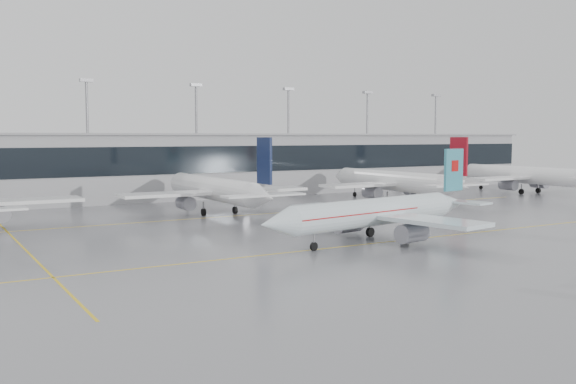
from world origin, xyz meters
TOP-DOWN VIEW (x-y plane):
  - ground at (0.00, 0.00)m, footprint 320.00×320.00m
  - taxi_line_main at (0.00, 0.00)m, footprint 120.00×0.25m
  - taxi_line_north at (0.00, 30.00)m, footprint 120.00×0.25m
  - taxi_line_cross at (-30.00, 15.00)m, footprint 0.25×60.00m
  - terminal at (0.00, 62.00)m, footprint 180.00×15.00m
  - terminal_glass at (0.00, 54.45)m, footprint 180.00×0.20m
  - terminal_roof at (0.00, 62.00)m, footprint 182.00×16.00m
  - light_masts at (0.00, 68.00)m, footprint 156.40×1.00m
  - air_canada_jet at (5.94, 1.31)m, footprint 33.62×26.45m
  - parked_jet_c at (-0.00, 33.69)m, footprint 29.64×36.96m
  - parked_jet_d at (35.00, 33.69)m, footprint 29.64×36.96m
  - parked_jet_e at (70.00, 33.69)m, footprint 29.64×36.96m

SIDE VIEW (x-z plane):
  - ground at x=0.00m, z-range 0.00..0.00m
  - taxi_line_main at x=0.00m, z-range 0.00..0.01m
  - taxi_line_north at x=0.00m, z-range 0.00..0.01m
  - taxi_line_cross at x=-30.00m, z-range 0.00..0.01m
  - air_canada_jet at x=5.94m, z-range -1.92..8.35m
  - parked_jet_c at x=0.00m, z-range -2.15..9.57m
  - parked_jet_d at x=35.00m, z-range -2.15..9.57m
  - parked_jet_e at x=70.00m, z-range -2.15..9.57m
  - terminal at x=0.00m, z-range 0.00..12.00m
  - terminal_glass at x=0.00m, z-range 5.00..10.00m
  - terminal_roof at x=0.00m, z-range 12.00..12.40m
  - light_masts at x=0.00m, z-range 2.04..24.64m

